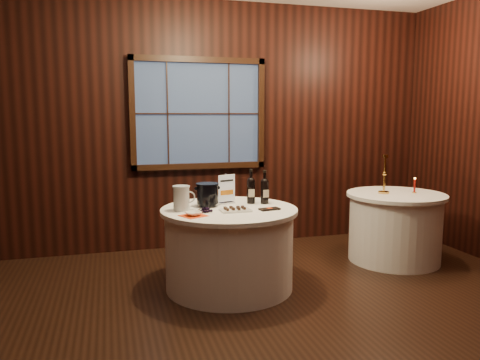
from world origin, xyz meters
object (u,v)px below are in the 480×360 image
object	(u,v)px
grape_bunch	(206,210)
cracker_bowl	(193,214)
ice_bucket	(207,194)
side_table	(395,227)
chocolate_box	(269,209)
main_table	(229,248)
sign_stand	(226,193)
chocolate_plate	(235,209)
red_candle	(415,187)
port_bottle_right	(265,189)
brass_candlestick	(384,179)
glass_pitcher	(182,198)
port_bottle_left	(251,189)

from	to	relation	value
grape_bunch	cracker_bowl	bearing A→B (deg)	-139.26
grape_bunch	ice_bucket	bearing A→B (deg)	74.98
side_table	chocolate_box	distance (m)	1.77
main_table	cracker_bowl	distance (m)	0.60
sign_stand	chocolate_box	distance (m)	0.51
chocolate_plate	red_candle	xyz separation A→B (m)	(2.18, 0.41, 0.05)
port_bottle_right	ice_bucket	bearing A→B (deg)	175.01
sign_stand	brass_candlestick	distance (m)	1.84
chocolate_box	chocolate_plate	bearing A→B (deg)	164.91
chocolate_plate	cracker_bowl	world-z (taller)	chocolate_plate
main_table	brass_candlestick	size ratio (longest dim) A/B	2.95
port_bottle_right	chocolate_box	size ratio (longest dim) A/B	1.76
side_table	cracker_bowl	xyz separation A→B (m)	(-2.38, -0.54, 0.40)
glass_pitcher	brass_candlestick	bearing A→B (deg)	3.71
port_bottle_left	cracker_bowl	bearing A→B (deg)	-137.11
main_table	glass_pitcher	xyz separation A→B (m)	(-0.44, 0.02, 0.50)
chocolate_box	cracker_bowl	world-z (taller)	cracker_bowl
ice_bucket	glass_pitcher	distance (m)	0.29
chocolate_plate	glass_pitcher	size ratio (longest dim) A/B	1.21
port_bottle_left	grape_bunch	bearing A→B (deg)	-139.53
side_table	cracker_bowl	distance (m)	2.47
grape_bunch	brass_candlestick	bearing A→B (deg)	12.36
side_table	port_bottle_right	world-z (taller)	port_bottle_right
sign_stand	grape_bunch	distance (m)	0.45
cracker_bowl	port_bottle_left	bearing A→B (deg)	32.51
ice_bucket	brass_candlestick	distance (m)	2.05
main_table	side_table	size ratio (longest dim) A/B	1.19
ice_bucket	grape_bunch	distance (m)	0.29
cracker_bowl	ice_bucket	bearing A→B (deg)	61.79
ice_bucket	cracker_bowl	xyz separation A→B (m)	(-0.21, -0.38, -0.10)
chocolate_plate	brass_candlestick	xyz separation A→B (m)	(1.84, 0.48, 0.14)
main_table	red_candle	size ratio (longest dim) A/B	7.24
brass_candlestick	chocolate_plate	bearing A→B (deg)	-165.36
port_bottle_left	sign_stand	bearing A→B (deg)	178.13
sign_stand	red_candle	size ratio (longest dim) A/B	1.69
brass_candlestick	main_table	bearing A→B (deg)	-169.67
side_table	chocolate_plate	bearing A→B (deg)	-167.42
main_table	glass_pitcher	world-z (taller)	glass_pitcher
chocolate_box	glass_pitcher	distance (m)	0.81
ice_bucket	chocolate_plate	distance (m)	0.36
ice_bucket	glass_pitcher	xyz separation A→B (m)	(-0.27, -0.12, -0.00)
chocolate_plate	port_bottle_right	bearing A→B (deg)	35.60
main_table	port_bottle_left	xyz separation A→B (m)	(0.27, 0.18, 0.53)
glass_pitcher	red_candle	size ratio (longest dim) A/B	1.29
port_bottle_right	grape_bunch	xyz separation A→B (m)	(-0.64, -0.25, -0.12)
main_table	chocolate_box	bearing A→B (deg)	-27.06
chocolate_plate	sign_stand	bearing A→B (deg)	88.79
port_bottle_right	chocolate_plate	world-z (taller)	port_bottle_right
sign_stand	port_bottle_left	world-z (taller)	port_bottle_left
sign_stand	grape_bunch	bearing A→B (deg)	-145.40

